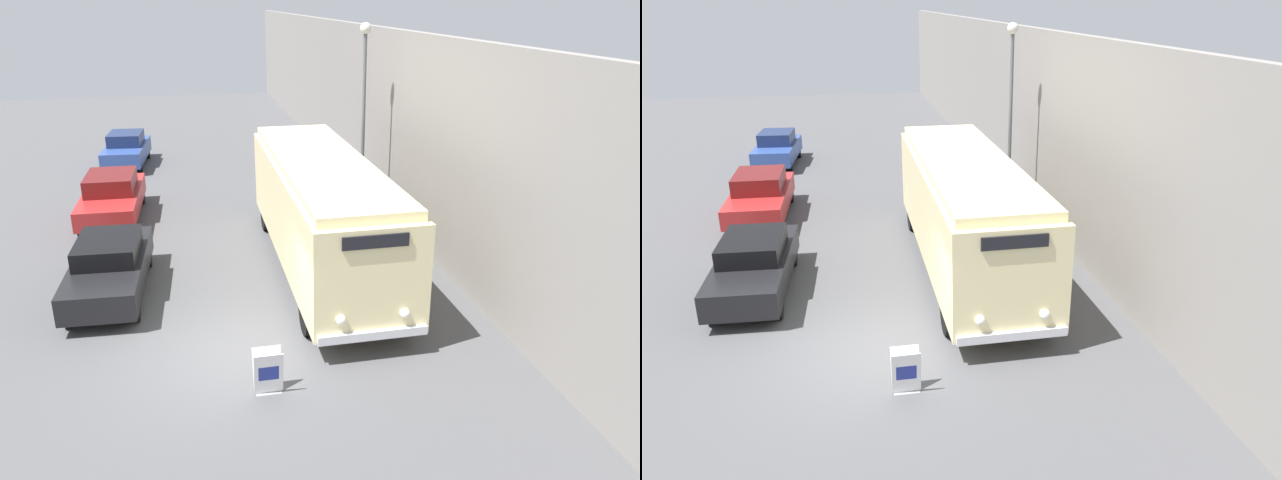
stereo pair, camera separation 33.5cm
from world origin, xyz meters
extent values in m
plane|color=#4C4C4F|center=(0.00, 0.00, 0.00)|extent=(80.00, 80.00, 0.00)
cube|color=gray|center=(6.32, 10.00, 3.18)|extent=(0.30, 60.00, 6.36)
cylinder|color=black|center=(1.74, 0.64, 0.51)|extent=(0.28, 1.01, 1.01)
cylinder|color=black|center=(3.97, 0.64, 0.51)|extent=(0.28, 1.01, 1.01)
cylinder|color=black|center=(1.74, 7.77, 0.51)|extent=(0.28, 1.01, 1.01)
cylinder|color=black|center=(3.97, 7.77, 0.51)|extent=(0.28, 1.01, 1.01)
cube|color=beige|center=(2.85, 4.20, 1.75)|extent=(2.55, 9.94, 2.49)
cube|color=#F8E8A7|center=(2.85, 4.20, 3.12)|extent=(2.35, 9.54, 0.24)
cube|color=silver|center=(2.85, -0.82, 0.63)|extent=(2.42, 0.12, 0.20)
sphere|color=white|center=(2.15, -0.79, 1.06)|extent=(0.22, 0.22, 0.22)
sphere|color=white|center=(3.55, -0.79, 1.06)|extent=(0.22, 0.22, 0.22)
cube|color=black|center=(2.85, -0.78, 2.75)|extent=(1.40, 0.06, 0.28)
cube|color=gray|center=(0.51, -1.50, 0.00)|extent=(0.52, 0.21, 0.01)
cube|color=white|center=(0.51, -1.58, 0.47)|extent=(0.57, 0.19, 0.95)
cube|color=white|center=(0.51, -1.41, 0.47)|extent=(0.57, 0.19, 0.95)
cube|color=navy|center=(0.51, -1.60, 0.50)|extent=(0.40, 0.06, 0.33)
cylinder|color=#595E60|center=(5.09, 7.99, 3.15)|extent=(0.12, 0.12, 6.30)
sphere|color=silver|center=(5.09, 7.99, 6.41)|extent=(0.36, 0.36, 0.36)
cylinder|color=black|center=(-3.76, 2.19, 0.32)|extent=(0.22, 0.65, 0.65)
cylinder|color=black|center=(-2.23, 2.12, 0.32)|extent=(0.22, 0.65, 0.65)
cylinder|color=black|center=(-3.60, 5.49, 0.32)|extent=(0.22, 0.65, 0.65)
cylinder|color=black|center=(-2.07, 5.42, 0.32)|extent=(0.22, 0.65, 0.65)
cube|color=black|center=(-2.92, 3.81, 0.66)|extent=(2.03, 4.78, 0.68)
cube|color=black|center=(-2.91, 3.92, 1.25)|extent=(1.63, 2.19, 0.50)
cylinder|color=black|center=(-4.26, 8.37, 0.36)|extent=(0.22, 0.71, 0.71)
cylinder|color=black|center=(-2.62, 8.32, 0.36)|extent=(0.22, 0.71, 0.71)
cylinder|color=black|center=(-4.15, 11.69, 0.36)|extent=(0.22, 0.71, 0.71)
cylinder|color=black|center=(-2.52, 11.64, 0.36)|extent=(0.22, 0.71, 0.71)
cube|color=#A52323|center=(-3.39, 10.00, 0.68)|extent=(2.04, 4.78, 0.65)
cube|color=#5B1313|center=(-3.38, 10.12, 1.30)|extent=(1.68, 2.18, 0.60)
cylinder|color=black|center=(-4.25, 16.38, 0.32)|extent=(0.22, 0.63, 0.63)
cylinder|color=black|center=(-2.81, 16.26, 0.32)|extent=(0.22, 0.63, 0.63)
cylinder|color=black|center=(-4.02, 19.03, 0.32)|extent=(0.22, 0.63, 0.63)
cylinder|color=black|center=(-2.58, 18.91, 0.32)|extent=(0.22, 0.63, 0.63)
cube|color=#2D478C|center=(-3.42, 17.65, 0.65)|extent=(2.04, 4.19, 0.67)
cube|color=#19274D|center=(-3.41, 17.75, 1.26)|extent=(1.60, 1.94, 0.54)
camera|label=1|loc=(-0.72, -11.91, 7.32)|focal=35.00mm
camera|label=2|loc=(-0.40, -11.97, 7.32)|focal=35.00mm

